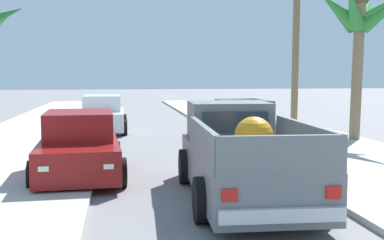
{
  "coord_description": "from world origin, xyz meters",
  "views": [
    {
      "loc": [
        -1.67,
        -1.03,
        2.41
      ],
      "look_at": [
        0.28,
        11.8,
        1.2
      ],
      "focal_mm": 45.78,
      "sensor_mm": 36.0,
      "label": 1
    }
  ],
  "objects_px": {
    "car_right_mid": "(79,147)",
    "palm_tree_right_fore": "(360,19)",
    "car_left_mid": "(244,124)",
    "pickup_truck": "(241,157)",
    "car_left_near": "(103,115)"
  },
  "relations": [
    {
      "from": "car_right_mid",
      "to": "palm_tree_right_fore",
      "type": "bearing_deg",
      "value": 25.6
    },
    {
      "from": "car_left_mid",
      "to": "palm_tree_right_fore",
      "type": "height_order",
      "value": "palm_tree_right_fore"
    },
    {
      "from": "pickup_truck",
      "to": "car_right_mid",
      "type": "relative_size",
      "value": 1.22
    },
    {
      "from": "car_left_near",
      "to": "car_right_mid",
      "type": "bearing_deg",
      "value": -91.69
    },
    {
      "from": "car_right_mid",
      "to": "palm_tree_right_fore",
      "type": "height_order",
      "value": "palm_tree_right_fore"
    },
    {
      "from": "pickup_truck",
      "to": "palm_tree_right_fore",
      "type": "xyz_separation_m",
      "value": [
        5.98,
        6.9,
        3.56
      ]
    },
    {
      "from": "car_left_near",
      "to": "palm_tree_right_fore",
      "type": "distance_m",
      "value": 10.79
    },
    {
      "from": "car_right_mid",
      "to": "palm_tree_right_fore",
      "type": "distance_m",
      "value": 10.91
    },
    {
      "from": "pickup_truck",
      "to": "car_right_mid",
      "type": "distance_m",
      "value": 4.11
    },
    {
      "from": "car_left_mid",
      "to": "car_right_mid",
      "type": "distance_m",
      "value": 6.98
    },
    {
      "from": "car_left_near",
      "to": "car_left_mid",
      "type": "height_order",
      "value": "same"
    },
    {
      "from": "pickup_truck",
      "to": "palm_tree_right_fore",
      "type": "distance_m",
      "value": 9.8
    },
    {
      "from": "car_left_mid",
      "to": "car_left_near",
      "type": "bearing_deg",
      "value": 137.61
    },
    {
      "from": "pickup_truck",
      "to": "car_left_near",
      "type": "distance_m",
      "value": 11.99
    },
    {
      "from": "car_left_near",
      "to": "car_right_mid",
      "type": "xyz_separation_m",
      "value": [
        -0.27,
        -9.15,
        0.0
      ]
    }
  ]
}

